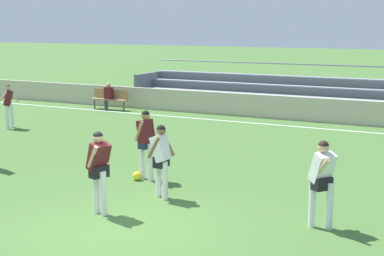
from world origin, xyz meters
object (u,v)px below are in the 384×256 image
(player_white_pressing_high, at_px, (322,176))
(player_dark_overlapping, at_px, (9,102))
(bleacher_stand, at_px, (318,95))
(player_dark_challenging, at_px, (146,139))
(bench_far_right, at_px, (110,97))
(spectator_seated, at_px, (108,94))
(player_white_dropping_back, at_px, (161,155))
(soccer_ball, at_px, (137,176))
(player_dark_trailing_run, at_px, (99,165))

(player_white_pressing_high, distance_m, player_dark_overlapping, 13.78)
(bleacher_stand, height_order, player_dark_challenging, bleacher_stand)
(bleacher_stand, xyz_separation_m, player_dark_overlapping, (-9.17, -8.44, 0.15))
(bench_far_right, distance_m, spectator_seated, 0.19)
(player_dark_challenging, xyz_separation_m, player_white_dropping_back, (1.07, -1.13, -0.06))
(player_dark_challenging, xyz_separation_m, soccer_ball, (-0.18, -0.14, -0.92))
(player_dark_challenging, distance_m, player_white_pressing_high, 4.86)
(bench_far_right, relative_size, soccer_ball, 8.18)
(bleacher_stand, xyz_separation_m, player_white_dropping_back, (0.01, -13.35, 0.16))
(bench_far_right, relative_size, player_white_pressing_high, 1.08)
(spectator_seated, height_order, player_dark_challenging, player_dark_challenging)
(spectator_seated, height_order, soccer_ball, spectator_seated)
(player_white_dropping_back, xyz_separation_m, soccer_ball, (-1.25, 0.99, -0.86))
(player_dark_challenging, relative_size, player_dark_trailing_run, 1.02)
(player_dark_overlapping, relative_size, soccer_ball, 7.38)
(bleacher_stand, distance_m, player_dark_trailing_run, 14.85)
(player_white_pressing_high, distance_m, player_dark_trailing_run, 4.32)
(bench_far_right, relative_size, player_dark_overlapping, 1.11)
(player_white_pressing_high, relative_size, player_dark_overlapping, 1.03)
(bleacher_stand, bearing_deg, player_white_dropping_back, -89.95)
(player_dark_trailing_run, bearing_deg, player_dark_overlapping, 143.37)
(bleacher_stand, height_order, player_dark_overlapping, bleacher_stand)
(player_dark_trailing_run, bearing_deg, soccer_ball, 105.32)
(player_white_pressing_high, height_order, player_dark_trailing_run, player_dark_trailing_run)
(bench_far_right, height_order, spectator_seated, spectator_seated)
(player_white_pressing_high, bearing_deg, bench_far_right, 138.65)
(player_white_dropping_back, bearing_deg, bleacher_stand, 90.05)
(bench_far_right, distance_m, player_white_dropping_back, 13.47)
(bleacher_stand, distance_m, player_dark_challenging, 12.28)
(player_white_dropping_back, bearing_deg, soccer_ball, 141.67)
(bleacher_stand, distance_m, soccer_ball, 12.45)
(player_white_dropping_back, bearing_deg, player_dark_challenging, 133.49)
(spectator_seated, height_order, player_white_pressing_high, player_white_pressing_high)
(player_dark_challenging, height_order, player_dark_overlapping, player_dark_challenging)
(spectator_seated, bearing_deg, player_white_dropping_back, -50.21)
(player_dark_challenging, relative_size, player_white_dropping_back, 1.05)
(bench_far_right, bearing_deg, player_white_pressing_high, -41.35)
(bleacher_stand, relative_size, soccer_ball, 76.18)
(player_dark_challenging, relative_size, player_dark_overlapping, 1.06)
(player_white_pressing_high, relative_size, player_dark_trailing_run, 0.99)
(spectator_seated, xyz_separation_m, player_white_dropping_back, (8.56, -10.27, 0.26))
(spectator_seated, bearing_deg, bench_far_right, 90.00)
(bench_far_right, bearing_deg, player_white_dropping_back, -50.53)
(bleacher_stand, relative_size, player_dark_overlapping, 10.33)
(spectator_seated, bearing_deg, bleacher_stand, 19.82)
(soccer_ball, bearing_deg, spectator_seated, 128.20)
(spectator_seated, distance_m, player_dark_overlapping, 5.40)
(player_white_dropping_back, bearing_deg, player_dark_trailing_run, -110.97)
(bleacher_stand, xyz_separation_m, soccer_ball, (-1.24, -12.37, -0.70))
(bleacher_stand, distance_m, spectator_seated, 9.08)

